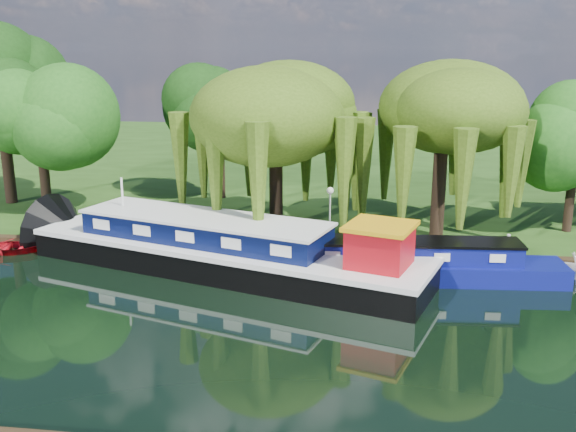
# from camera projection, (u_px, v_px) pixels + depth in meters

# --- Properties ---
(ground) EXTENTS (120.00, 120.00, 0.00)m
(ground) POSITION_uv_depth(u_px,v_px,m) (296.00, 328.00, 23.29)
(ground) COLOR black
(far_bank) EXTENTS (120.00, 52.00, 0.45)m
(far_bank) POSITION_uv_depth(u_px,v_px,m) (342.00, 162.00, 55.84)
(far_bank) COLOR #204011
(far_bank) RESTS_ON ground
(dutch_barge) EXTENTS (19.32, 9.89, 3.99)m
(dutch_barge) POSITION_uv_depth(u_px,v_px,m) (227.00, 250.00, 29.02)
(dutch_barge) COLOR black
(dutch_barge) RESTS_ON ground
(narrowboat) EXTENTS (13.29, 3.10, 1.92)m
(narrowboat) POSITION_uv_depth(u_px,v_px,m) (411.00, 264.00, 28.04)
(narrowboat) COLOR navy
(narrowboat) RESTS_ON ground
(red_dinghy) EXTENTS (3.78, 3.04, 0.70)m
(red_dinghy) POSITION_uv_depth(u_px,v_px,m) (11.00, 252.00, 31.95)
(red_dinghy) COLOR #A00B14
(red_dinghy) RESTS_ON ground
(white_cruiser) EXTENTS (2.83, 2.59, 1.27)m
(white_cruiser) POSITION_uv_depth(u_px,v_px,m) (575.00, 278.00, 28.36)
(white_cruiser) COLOR silver
(white_cruiser) RESTS_ON ground
(willow_left) EXTENTS (6.93, 6.93, 8.30)m
(willow_left) POSITION_uv_depth(u_px,v_px,m) (276.00, 117.00, 32.39)
(willow_left) COLOR black
(willow_left) RESTS_ON far_bank
(willow_right) EXTENTS (6.56, 6.56, 8.00)m
(willow_right) POSITION_uv_depth(u_px,v_px,m) (443.00, 122.00, 31.68)
(willow_right) COLOR black
(willow_right) RESTS_ON far_bank
(tree_far_left) EXTENTS (5.14, 5.14, 8.29)m
(tree_far_left) POSITION_uv_depth(u_px,v_px,m) (39.00, 117.00, 35.91)
(tree_far_left) COLOR black
(tree_far_left) RESTS_ON far_bank
(tree_far_mid) EXTENTS (4.74, 4.74, 7.76)m
(tree_far_mid) POSITION_uv_depth(u_px,v_px,m) (219.00, 114.00, 40.31)
(tree_far_mid) COLOR black
(tree_far_mid) RESTS_ON far_bank
(tree_far_right) EXTENTS (4.11, 4.11, 6.73)m
(tree_far_right) POSITION_uv_depth(u_px,v_px,m) (576.00, 144.00, 32.83)
(tree_far_right) COLOR black
(tree_far_right) RESTS_ON far_bank
(lamppost) EXTENTS (0.36, 0.36, 2.56)m
(lamppost) POSITION_uv_depth(u_px,v_px,m) (330.00, 198.00, 32.68)
(lamppost) COLOR silver
(lamppost) RESTS_ON far_bank
(mooring_posts) EXTENTS (19.16, 0.16, 1.00)m
(mooring_posts) POSITION_uv_depth(u_px,v_px,m) (306.00, 237.00, 31.17)
(mooring_posts) COLOR silver
(mooring_posts) RESTS_ON far_bank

